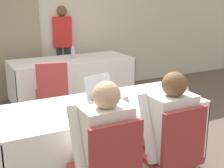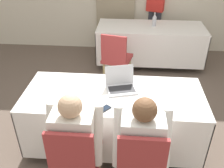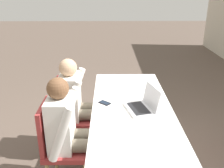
{
  "view_description": "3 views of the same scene",
  "coord_description": "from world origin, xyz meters",
  "px_view_note": "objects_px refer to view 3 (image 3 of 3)",
  "views": [
    {
      "loc": [
        -1.21,
        -2.53,
        1.74
      ],
      "look_at": [
        0.0,
        -0.21,
        1.0
      ],
      "focal_mm": 50.0,
      "sensor_mm": 36.0,
      "label": 1
    },
    {
      "loc": [
        0.17,
        -2.25,
        2.28
      ],
      "look_at": [
        0.0,
        -0.21,
        1.0
      ],
      "focal_mm": 40.0,
      "sensor_mm": 36.0,
      "label": 2
    },
    {
      "loc": [
        2.33,
        -0.24,
        1.94
      ],
      "look_at": [
        0.0,
        -0.21,
        1.0
      ],
      "focal_mm": 40.0,
      "sensor_mm": 36.0,
      "label": 3
    }
  ],
  "objects_px": {
    "laptop": "(142,105)",
    "chair_near_right": "(60,142)",
    "cell_phone": "(105,103)",
    "person_checkered_shirt": "(77,101)",
    "chair_near_left": "(69,113)",
    "person_white_shirt": "(70,128)"
  },
  "relations": [
    {
      "from": "laptop",
      "to": "person_checkered_shirt",
      "type": "xyz_separation_m",
      "value": [
        -0.37,
        -0.71,
        -0.13
      ]
    },
    {
      "from": "person_white_shirt",
      "to": "cell_phone",
      "type": "bearing_deg",
      "value": -42.13
    },
    {
      "from": "laptop",
      "to": "chair_near_left",
      "type": "xyz_separation_m",
      "value": [
        -0.37,
        -0.82,
        -0.28
      ]
    },
    {
      "from": "laptop",
      "to": "cell_phone",
      "type": "distance_m",
      "value": 0.41
    },
    {
      "from": "laptop",
      "to": "person_checkered_shirt",
      "type": "height_order",
      "value": "person_checkered_shirt"
    },
    {
      "from": "chair_near_left",
      "to": "person_white_shirt",
      "type": "relative_size",
      "value": 0.78
    },
    {
      "from": "laptop",
      "to": "chair_near_right",
      "type": "distance_m",
      "value": 0.89
    },
    {
      "from": "cell_phone",
      "to": "chair_near_left",
      "type": "height_order",
      "value": "chair_near_left"
    },
    {
      "from": "laptop",
      "to": "chair_near_right",
      "type": "height_order",
      "value": "laptop"
    },
    {
      "from": "laptop",
      "to": "chair_near_left",
      "type": "bearing_deg",
      "value": -129.74
    },
    {
      "from": "laptop",
      "to": "chair_near_right",
      "type": "xyz_separation_m",
      "value": [
        0.22,
        -0.82,
        -0.28
      ]
    },
    {
      "from": "cell_phone",
      "to": "laptop",
      "type": "bearing_deg",
      "value": 110.89
    },
    {
      "from": "cell_phone",
      "to": "person_white_shirt",
      "type": "xyz_separation_m",
      "value": [
        0.36,
        -0.33,
        -0.08
      ]
    },
    {
      "from": "cell_phone",
      "to": "chair_near_right",
      "type": "relative_size",
      "value": 0.15
    },
    {
      "from": "chair_near_left",
      "to": "chair_near_right",
      "type": "distance_m",
      "value": 0.59
    },
    {
      "from": "chair_near_right",
      "to": "person_white_shirt",
      "type": "distance_m",
      "value": 0.19
    },
    {
      "from": "chair_near_right",
      "to": "person_checkered_shirt",
      "type": "distance_m",
      "value": 0.62
    },
    {
      "from": "chair_near_left",
      "to": "chair_near_right",
      "type": "xyz_separation_m",
      "value": [
        0.59,
        0.0,
        0.0
      ]
    },
    {
      "from": "laptop",
      "to": "person_checkered_shirt",
      "type": "relative_size",
      "value": 0.33
    },
    {
      "from": "chair_near_left",
      "to": "chair_near_right",
      "type": "bearing_deg",
      "value": -180.0
    },
    {
      "from": "laptop",
      "to": "chair_near_left",
      "type": "distance_m",
      "value": 0.94
    },
    {
      "from": "cell_phone",
      "to": "chair_near_right",
      "type": "height_order",
      "value": "chair_near_right"
    }
  ]
}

